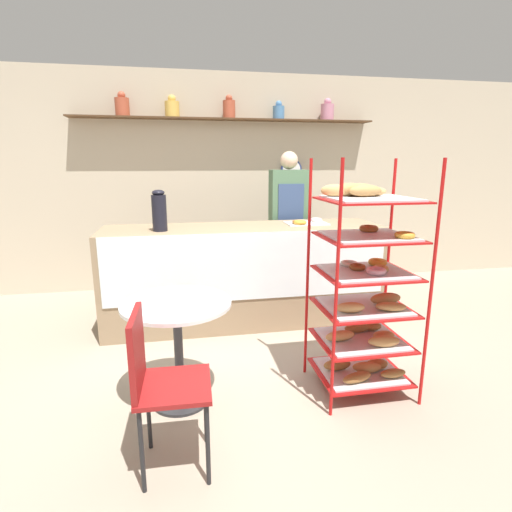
{
  "coord_description": "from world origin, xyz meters",
  "views": [
    {
      "loc": [
        -0.61,
        -2.86,
        1.62
      ],
      "look_at": [
        0.0,
        0.36,
        0.84
      ],
      "focal_mm": 28.0,
      "sensor_mm": 36.0,
      "label": 1
    }
  ],
  "objects_px": {
    "cafe_table": "(178,327)",
    "coffee_carafe": "(159,211)",
    "person_worker": "(288,221)",
    "donut_tray_counter": "(306,222)",
    "pastry_rack": "(365,288)",
    "cafe_chair": "(157,375)"
  },
  "relations": [
    {
      "from": "coffee_carafe",
      "to": "person_worker",
      "type": "bearing_deg",
      "value": 25.68
    },
    {
      "from": "pastry_rack",
      "to": "donut_tray_counter",
      "type": "bearing_deg",
      "value": 89.04
    },
    {
      "from": "donut_tray_counter",
      "to": "cafe_chair",
      "type": "bearing_deg",
      "value": -125.47
    },
    {
      "from": "person_worker",
      "to": "donut_tray_counter",
      "type": "distance_m",
      "value": 0.53
    },
    {
      "from": "person_worker",
      "to": "pastry_rack",
      "type": "bearing_deg",
      "value": -89.36
    },
    {
      "from": "cafe_table",
      "to": "coffee_carafe",
      "type": "distance_m",
      "value": 1.39
    },
    {
      "from": "cafe_table",
      "to": "coffee_carafe",
      "type": "bearing_deg",
      "value": 96.5
    },
    {
      "from": "cafe_table",
      "to": "coffee_carafe",
      "type": "height_order",
      "value": "coffee_carafe"
    },
    {
      "from": "pastry_rack",
      "to": "person_worker",
      "type": "distance_m",
      "value": 1.98
    },
    {
      "from": "cafe_chair",
      "to": "donut_tray_counter",
      "type": "height_order",
      "value": "donut_tray_counter"
    },
    {
      "from": "person_worker",
      "to": "cafe_table",
      "type": "relative_size",
      "value": 2.4
    },
    {
      "from": "person_worker",
      "to": "donut_tray_counter",
      "type": "relative_size",
      "value": 4.13
    },
    {
      "from": "cafe_chair",
      "to": "coffee_carafe",
      "type": "distance_m",
      "value": 1.94
    },
    {
      "from": "person_worker",
      "to": "donut_tray_counter",
      "type": "height_order",
      "value": "person_worker"
    },
    {
      "from": "cafe_chair",
      "to": "coffee_carafe",
      "type": "relative_size",
      "value": 2.35
    },
    {
      "from": "pastry_rack",
      "to": "donut_tray_counter",
      "type": "height_order",
      "value": "pastry_rack"
    },
    {
      "from": "person_worker",
      "to": "coffee_carafe",
      "type": "height_order",
      "value": "person_worker"
    },
    {
      "from": "coffee_carafe",
      "to": "donut_tray_counter",
      "type": "height_order",
      "value": "coffee_carafe"
    },
    {
      "from": "pastry_rack",
      "to": "cafe_chair",
      "type": "relative_size",
      "value": 1.84
    },
    {
      "from": "donut_tray_counter",
      "to": "coffee_carafe",
      "type": "bearing_deg",
      "value": -174.0
    },
    {
      "from": "cafe_chair",
      "to": "coffee_carafe",
      "type": "bearing_deg",
      "value": 2.91
    },
    {
      "from": "pastry_rack",
      "to": "person_worker",
      "type": "relative_size",
      "value": 0.95
    }
  ]
}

